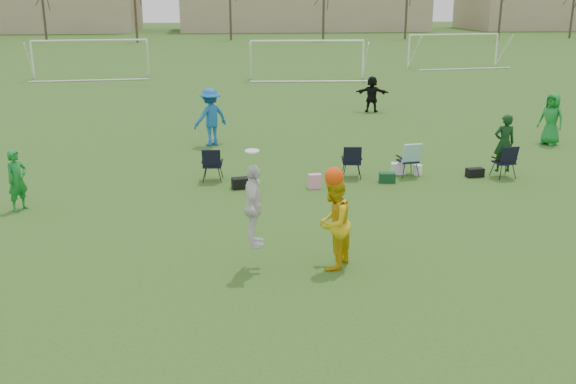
{
  "coord_description": "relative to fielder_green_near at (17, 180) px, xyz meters",
  "views": [
    {
      "loc": [
        -1.81,
        -9.79,
        5.08
      ],
      "look_at": [
        -0.45,
        2.71,
        1.25
      ],
      "focal_mm": 40.0,
      "sensor_mm": 36.0,
      "label": 1
    }
  ],
  "objects": [
    {
      "name": "fielder_green_near",
      "position": [
        0.0,
        0.0,
        0.0
      ],
      "size": [
        0.62,
        0.67,
        1.53
      ],
      "primitive_type": "imported",
      "rotation": [
        0.0,
        0.0,
        0.94
      ],
      "color": "#167C2B",
      "rests_on": "ground"
    },
    {
      "name": "fielder_green_far",
      "position": [
        16.77,
        5.63,
        0.16
      ],
      "size": [
        1.0,
        1.08,
        1.85
      ],
      "primitive_type": "imported",
      "rotation": [
        0.0,
        0.0,
        -0.97
      ],
      "color": "#167F2C",
      "rests_on": "ground"
    },
    {
      "name": "fielder_blue",
      "position": [
        4.7,
        6.85,
        0.25
      ],
      "size": [
        1.51,
        1.36,
        2.03
      ],
      "primitive_type": "imported",
      "rotation": [
        0.0,
        0.0,
        3.73
      ],
      "color": "#175CAF",
      "rests_on": "ground"
    },
    {
      "name": "sideline_setup",
      "position": [
        10.14,
        1.89,
        -0.21
      ],
      "size": [
        9.16,
        1.55,
        1.85
      ],
      "color": "black",
      "rests_on": "ground"
    },
    {
      "name": "center_contest",
      "position": [
        6.59,
        -4.32,
        0.3
      ],
      "size": [
        2.28,
        1.12,
        2.39
      ],
      "color": "white",
      "rests_on": "ground"
    },
    {
      "name": "fielder_black",
      "position": [
        12.01,
        13.03,
        0.06
      ],
      "size": [
        1.61,
        0.94,
        1.65
      ],
      "primitive_type": "imported",
      "rotation": [
        0.0,
        0.0,
        2.83
      ],
      "color": "black",
      "rests_on": "ground"
    },
    {
      "name": "goal_mid",
      "position": [
        10.8,
        25.98,
        1.16
      ],
      "size": [
        7.4,
        0.63,
        2.46
      ],
      "rotation": [
        0.0,
        0.0,
        -0.07
      ],
      "color": "white",
      "rests_on": "ground"
    },
    {
      "name": "goal_right",
      "position": [
        22.8,
        31.98,
        1.16
      ],
      "size": [
        7.35,
        1.14,
        2.46
      ],
      "rotation": [
        0.0,
        0.0,
        0.14
      ],
      "color": "white",
      "rests_on": "ground"
    },
    {
      "name": "ground",
      "position": [
        6.8,
        -6.02,
        -0.77
      ],
      "size": [
        260.0,
        260.0,
        0.0
      ],
      "primitive_type": "plane",
      "color": "#2D561B",
      "rests_on": "ground"
    },
    {
      "name": "goal_left",
      "position": [
        -3.2,
        27.98,
        1.16
      ],
      "size": [
        7.39,
        0.76,
        2.46
      ],
      "rotation": [
        0.0,
        0.0,
        0.09
      ],
      "color": "white",
      "rests_on": "ground"
    }
  ]
}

